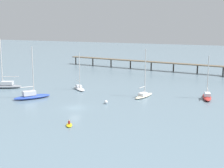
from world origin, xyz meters
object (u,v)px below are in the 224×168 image
(mooring_buoy_near, at_px, (106,102))
(pier, at_px, (190,62))
(dinghy_yellow, at_px, (69,125))
(sailboat_cream, at_px, (144,94))
(sailboat_blue, at_px, (32,95))
(sailboat_red, at_px, (207,96))
(sailboat_white, at_px, (79,87))
(sailboat_gray, at_px, (5,85))

(mooring_buoy_near, bearing_deg, pier, 79.29)
(dinghy_yellow, bearing_deg, pier, 82.14)
(pier, distance_m, sailboat_cream, 42.53)
(sailboat_blue, bearing_deg, dinghy_yellow, -38.14)
(pier, distance_m, mooring_buoy_near, 53.09)
(sailboat_cream, distance_m, sailboat_red, 15.08)
(sailboat_white, distance_m, mooring_buoy_near, 17.47)
(sailboat_gray, xyz_separation_m, sailboat_white, (19.98, 6.15, -0.22))
(sailboat_cream, distance_m, mooring_buoy_near, 11.45)
(sailboat_cream, bearing_deg, sailboat_white, 174.46)
(sailboat_red, bearing_deg, sailboat_white, -176.47)
(sailboat_red, distance_m, sailboat_white, 33.51)
(pier, distance_m, sailboat_blue, 61.38)
(sailboat_gray, relative_size, mooring_buoy_near, 16.32)
(sailboat_blue, distance_m, mooring_buoy_near, 18.58)
(sailboat_red, bearing_deg, sailboat_cream, -165.02)
(sailboat_gray, relative_size, sailboat_white, 1.35)
(sailboat_red, relative_size, sailboat_white, 1.03)
(sailboat_cream, xyz_separation_m, sailboat_blue, (-24.29, -12.17, 0.15))
(sailboat_cream, height_order, sailboat_blue, sailboat_blue)
(dinghy_yellow, relative_size, mooring_buoy_near, 3.12)
(dinghy_yellow, distance_m, mooring_buoy_near, 17.06)
(sailboat_blue, distance_m, dinghy_yellow, 23.82)
(pier, distance_m, dinghy_yellow, 69.85)
(sailboat_red, bearing_deg, sailboat_blue, -157.53)
(sailboat_cream, relative_size, dinghy_yellow, 4.53)
(sailboat_blue, xyz_separation_m, sailboat_white, (5.42, 14.01, -0.22))
(sailboat_blue, height_order, sailboat_white, sailboat_blue)
(sailboat_red, bearing_deg, mooring_buoy_near, -146.11)
(sailboat_red, height_order, sailboat_white, sailboat_red)
(sailboat_gray, bearing_deg, sailboat_red, 8.74)
(sailboat_gray, height_order, sailboat_red, sailboat_gray)
(sailboat_blue, bearing_deg, mooring_buoy_near, 7.25)
(sailboat_white, bearing_deg, mooring_buoy_near, -41.87)
(sailboat_red, relative_size, mooring_buoy_near, 12.38)
(dinghy_yellow, bearing_deg, sailboat_cream, 78.31)
(sailboat_red, bearing_deg, pier, 105.45)
(sailboat_blue, bearing_deg, sailboat_white, 68.85)
(sailboat_gray, distance_m, mooring_buoy_near, 33.45)
(sailboat_gray, distance_m, sailboat_white, 20.91)
(dinghy_yellow, height_order, mooring_buoy_near, dinghy_yellow)
(sailboat_gray, relative_size, sailboat_red, 1.32)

